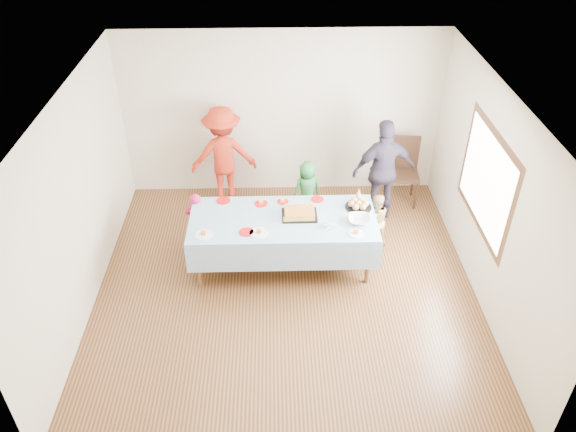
{
  "coord_description": "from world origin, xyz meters",
  "views": [
    {
      "loc": [
        -0.13,
        -5.62,
        5.12
      ],
      "look_at": [
        0.03,
        0.3,
        0.94
      ],
      "focal_mm": 35.0,
      "sensor_mm": 36.0,
      "label": 1
    }
  ],
  "objects_px": {
    "birthday_cake": "(300,213)",
    "dining_chair": "(404,167)",
    "adult_left": "(223,155)",
    "party_table": "(283,222)"
  },
  "relations": [
    {
      "from": "birthday_cake",
      "to": "dining_chair",
      "type": "bearing_deg",
      "value": 42.11
    },
    {
      "from": "adult_left",
      "to": "dining_chair",
      "type": "bearing_deg",
      "value": 171.7
    },
    {
      "from": "party_table",
      "to": "birthday_cake",
      "type": "xyz_separation_m",
      "value": [
        0.22,
        0.05,
        0.09
      ]
    },
    {
      "from": "party_table",
      "to": "birthday_cake",
      "type": "height_order",
      "value": "birthday_cake"
    },
    {
      "from": "adult_left",
      "to": "party_table",
      "type": "bearing_deg",
      "value": 111.31
    },
    {
      "from": "party_table",
      "to": "dining_chair",
      "type": "bearing_deg",
      "value": 39.64
    },
    {
      "from": "birthday_cake",
      "to": "dining_chair",
      "type": "distance_m",
      "value": 2.36
    },
    {
      "from": "party_table",
      "to": "adult_left",
      "type": "height_order",
      "value": "adult_left"
    },
    {
      "from": "birthday_cake",
      "to": "adult_left",
      "type": "bearing_deg",
      "value": 124.23
    },
    {
      "from": "birthday_cake",
      "to": "dining_chair",
      "type": "relative_size",
      "value": 0.44
    }
  ]
}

